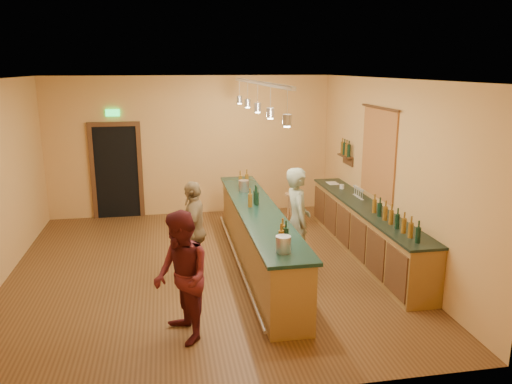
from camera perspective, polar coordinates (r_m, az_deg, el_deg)
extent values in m
plane|color=#523017|center=(8.73, -5.85, -8.79)|extent=(7.00, 7.00, 0.00)
cube|color=silver|center=(8.05, -6.43, 12.70)|extent=(6.50, 7.00, 0.02)
cube|color=#DEA053|center=(11.68, -7.43, 5.21)|extent=(6.50, 0.02, 3.20)
cube|color=#DEA053|center=(4.90, -3.01, -7.33)|extent=(6.50, 0.02, 3.20)
cube|color=#DEA053|center=(9.06, 14.84, 2.27)|extent=(0.02, 7.00, 3.20)
cube|color=black|center=(11.79, -15.62, 2.17)|extent=(0.95, 0.06, 2.10)
cube|color=#472515|center=(11.84, -18.15, 2.03)|extent=(0.10, 0.08, 2.10)
cube|color=#472515|center=(11.74, -13.07, 2.27)|extent=(0.10, 0.08, 2.10)
cube|color=#472515|center=(11.61, -15.99, 7.47)|extent=(1.15, 0.08, 0.10)
cube|color=#19E54C|center=(11.57, -16.08, 8.69)|extent=(0.30, 0.04, 0.15)
cube|color=maroon|center=(9.36, 13.80, 4.27)|extent=(0.03, 1.40, 1.60)
cube|color=#472515|center=(10.76, 10.15, 4.07)|extent=(0.16, 0.55, 0.03)
cube|color=#472515|center=(10.80, 10.48, 3.56)|extent=(0.03, 0.55, 0.18)
cube|color=brown|center=(9.42, 12.34, -4.38)|extent=(0.55, 4.50, 0.90)
cube|color=black|center=(9.28, 12.49, -1.63)|extent=(0.60, 4.55, 0.04)
cylinder|color=silver|center=(10.44, 9.79, 0.61)|extent=(0.09, 0.09, 0.09)
cube|color=silver|center=(10.90, 8.75, 1.01)|extent=(0.22, 0.30, 0.01)
cube|color=brown|center=(8.66, 0.18, -5.36)|extent=(0.60, 5.00, 1.00)
cube|color=black|center=(8.50, 0.19, -2.02)|extent=(0.70, 5.10, 0.05)
cylinder|color=silver|center=(8.73, -2.16, -7.67)|extent=(0.05, 5.00, 0.05)
cylinder|color=silver|center=(6.49, 3.13, -5.98)|extent=(0.20, 0.20, 0.22)
cylinder|color=silver|center=(9.60, -1.41, 0.70)|extent=(0.20, 0.20, 0.22)
cube|color=silver|center=(8.16, 0.20, 12.39)|extent=(0.06, 4.60, 0.05)
cylinder|color=silver|center=(6.22, 3.60, 10.05)|extent=(0.01, 0.01, 0.35)
cylinder|color=#A5A5AD|center=(6.24, 3.57, 8.22)|extent=(0.11, 0.11, 0.14)
cylinder|color=#FFEABF|center=(6.24, 3.56, 7.49)|extent=(0.08, 0.08, 0.02)
cylinder|color=silver|center=(7.19, 1.67, 10.63)|extent=(0.01, 0.01, 0.35)
cylinder|color=#A5A5AD|center=(7.21, 1.66, 9.04)|extent=(0.11, 0.11, 0.14)
cylinder|color=#FFEABF|center=(7.21, 1.65, 8.41)|extent=(0.08, 0.08, 0.02)
cylinder|color=silver|center=(8.17, 0.20, 11.05)|extent=(0.01, 0.01, 0.35)
cylinder|color=#A5A5AD|center=(8.18, 0.20, 9.66)|extent=(0.11, 0.11, 0.14)
cylinder|color=#FFEABF|center=(8.19, 0.20, 9.10)|extent=(0.08, 0.08, 0.02)
cylinder|color=silver|center=(9.15, -0.96, 11.39)|extent=(0.01, 0.01, 0.35)
cylinder|color=#A5A5AD|center=(9.17, -0.96, 10.14)|extent=(0.11, 0.11, 0.14)
cylinder|color=#FFEABF|center=(9.17, -0.96, 9.64)|extent=(0.08, 0.08, 0.02)
cylinder|color=silver|center=(10.14, -1.90, 11.65)|extent=(0.01, 0.01, 0.35)
cylinder|color=#A5A5AD|center=(10.15, -1.89, 10.52)|extent=(0.11, 0.11, 0.14)
cylinder|color=#FFEABF|center=(10.16, -1.89, 10.07)|extent=(0.08, 0.08, 0.02)
imported|color=gray|center=(8.28, 4.76, -3.37)|extent=(0.47, 0.68, 1.81)
imported|color=#59191E|center=(6.36, -8.51, -9.64)|extent=(0.85, 0.97, 1.69)
imported|color=#997A51|center=(8.16, -7.07, -4.34)|extent=(0.55, 1.01, 1.63)
cylinder|color=#AB784D|center=(10.91, 4.22, -0.28)|extent=(0.34, 0.34, 0.04)
cylinder|color=#AB784D|center=(11.03, 4.85, -2.01)|extent=(0.04, 0.04, 0.66)
cylinder|color=#AB784D|center=(11.09, 3.72, -1.90)|extent=(0.04, 0.04, 0.66)
cylinder|color=#AB784D|center=(10.88, 4.01, -2.23)|extent=(0.04, 0.04, 0.66)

